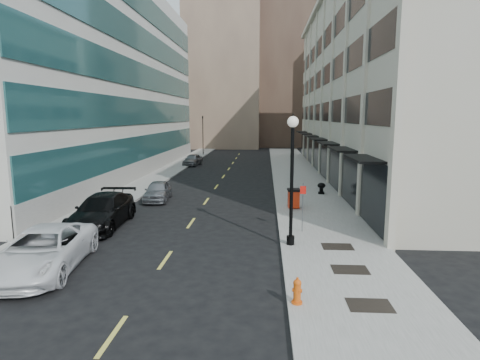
# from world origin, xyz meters

# --- Properties ---
(ground) EXTENTS (160.00, 160.00, 0.00)m
(ground) POSITION_xyz_m (0.00, 0.00, 0.00)
(ground) COLOR black
(ground) RESTS_ON ground
(sidewalk_right) EXTENTS (5.00, 80.00, 0.15)m
(sidewalk_right) POSITION_xyz_m (7.50, 20.00, 0.07)
(sidewalk_right) COLOR gray
(sidewalk_right) RESTS_ON ground
(sidewalk_left) EXTENTS (3.00, 80.00, 0.15)m
(sidewalk_left) POSITION_xyz_m (-6.50, 20.00, 0.07)
(sidewalk_left) COLOR gray
(sidewalk_left) RESTS_ON ground
(building_right) EXTENTS (15.30, 46.50, 18.25)m
(building_right) POSITION_xyz_m (16.94, 26.99, 8.99)
(building_right) COLOR beige
(building_right) RESTS_ON ground
(building_left) EXTENTS (16.14, 46.00, 20.00)m
(building_left) POSITION_xyz_m (-15.95, 27.00, 9.99)
(building_left) COLOR silver
(building_left) RESTS_ON ground
(skyline_tan_near) EXTENTS (14.00, 18.00, 28.00)m
(skyline_tan_near) POSITION_xyz_m (-4.00, 68.00, 14.00)
(skyline_tan_near) COLOR #987E63
(skyline_tan_near) RESTS_ON ground
(skyline_brown) EXTENTS (12.00, 16.00, 34.00)m
(skyline_brown) POSITION_xyz_m (8.00, 72.00, 17.00)
(skyline_brown) COLOR brown
(skyline_brown) RESTS_ON ground
(skyline_tan_far) EXTENTS (12.00, 14.00, 22.00)m
(skyline_tan_far) POSITION_xyz_m (-14.00, 78.00, 11.00)
(skyline_tan_far) COLOR #987E63
(skyline_tan_far) RESTS_ON ground
(skyline_stone) EXTENTS (10.00, 14.00, 20.00)m
(skyline_stone) POSITION_xyz_m (18.00, 66.00, 10.00)
(skyline_stone) COLOR beige
(skyline_stone) RESTS_ON ground
(grate_near) EXTENTS (1.40, 1.00, 0.01)m
(grate_near) POSITION_xyz_m (7.60, -2.00, 0.15)
(grate_near) COLOR black
(grate_near) RESTS_ON sidewalk_right
(grate_mid) EXTENTS (1.40, 1.00, 0.01)m
(grate_mid) POSITION_xyz_m (7.60, 1.00, 0.15)
(grate_mid) COLOR black
(grate_mid) RESTS_ON sidewalk_right
(grate_far) EXTENTS (1.40, 1.00, 0.01)m
(grate_far) POSITION_xyz_m (7.60, 3.80, 0.15)
(grate_far) COLOR black
(grate_far) RESTS_ON sidewalk_right
(road_centerline) EXTENTS (0.15, 68.20, 0.01)m
(road_centerline) POSITION_xyz_m (0.00, 17.00, 0.01)
(road_centerline) COLOR #D8CC4C
(road_centerline) RESTS_ON ground
(traffic_signal) EXTENTS (0.66, 0.66, 6.98)m
(traffic_signal) POSITION_xyz_m (-5.50, 48.00, 5.72)
(traffic_signal) COLOR black
(traffic_signal) RESTS_ON ground
(car_white_van) EXTENTS (3.54, 6.39, 1.69)m
(car_white_van) POSITION_xyz_m (-4.51, 0.51, 0.85)
(car_white_van) COLOR white
(car_white_van) RESTS_ON ground
(car_black_pickup) EXTENTS (2.68, 6.19, 1.77)m
(car_black_pickup) POSITION_xyz_m (-4.77, 6.96, 0.89)
(car_black_pickup) COLOR black
(car_black_pickup) RESTS_ON ground
(car_silver_sedan) EXTENTS (2.03, 4.30, 1.42)m
(car_silver_sedan) POSITION_xyz_m (-3.55, 14.05, 0.71)
(car_silver_sedan) COLOR gray
(car_silver_sedan) RESTS_ON ground
(car_grey_sedan) EXTENTS (2.16, 4.38, 1.44)m
(car_grey_sedan) POSITION_xyz_m (-4.80, 35.00, 0.72)
(car_grey_sedan) COLOR gray
(car_grey_sedan) RESTS_ON ground
(fire_hydrant) EXTENTS (0.35, 0.35, 0.87)m
(fire_hydrant) POSITION_xyz_m (5.30, -2.00, 0.57)
(fire_hydrant) COLOR #F65D11
(fire_hydrant) RESTS_ON sidewalk_right
(trash_bin) EXTENTS (0.84, 0.91, 1.28)m
(trash_bin) POSITION_xyz_m (6.11, 11.54, 0.84)
(trash_bin) COLOR red
(trash_bin) RESTS_ON sidewalk_right
(lamppost) EXTENTS (0.51, 0.51, 6.08)m
(lamppost) POSITION_xyz_m (5.46, 4.00, 3.72)
(lamppost) COLOR black
(lamppost) RESTS_ON sidewalk_right
(sign_post) EXTENTS (0.30, 0.06, 2.57)m
(sign_post) POSITION_xyz_m (6.19, 6.19, 1.79)
(sign_post) COLOR slate
(sign_post) RESTS_ON sidewalk_right
(urn_planter) EXTENTS (0.62, 0.62, 0.85)m
(urn_planter) POSITION_xyz_m (8.60, 16.67, 0.67)
(urn_planter) COLOR black
(urn_planter) RESTS_ON sidewalk_right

